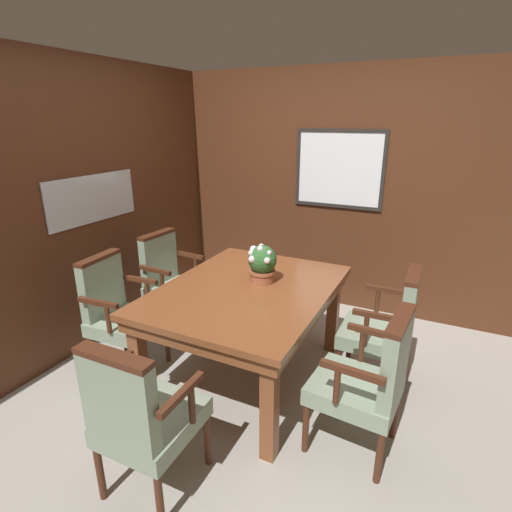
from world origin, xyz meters
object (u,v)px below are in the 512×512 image
(chair_head_near, at_px, (141,414))
(dining_table, at_px, (247,299))
(chair_left_near, at_px, (118,310))
(potted_plant, at_px, (262,263))
(chair_left_far, at_px, (171,279))
(chair_right_near, at_px, (369,379))
(chair_right_far, at_px, (387,325))

(chair_head_near, bearing_deg, dining_table, -91.22)
(chair_left_near, relative_size, potted_plant, 3.18)
(chair_left_far, bearing_deg, potted_plant, -97.63)
(potted_plant, bearing_deg, chair_head_near, -92.64)
(chair_head_near, bearing_deg, potted_plant, -93.44)
(dining_table, height_order, potted_plant, potted_plant)
(chair_right_near, bearing_deg, potted_plant, -114.25)
(chair_right_far, distance_m, chair_right_near, 0.71)
(chair_head_near, xyz_separation_m, chair_left_near, (-0.97, 0.84, 0.00))
(chair_left_far, bearing_deg, chair_head_near, -143.21)
(chair_left_far, height_order, potted_plant, potted_plant)
(chair_head_near, relative_size, chair_right_near, 1.00)
(chair_head_near, height_order, chair_left_near, same)
(dining_table, bearing_deg, chair_left_far, 159.94)
(dining_table, distance_m, chair_right_far, 1.05)
(dining_table, height_order, chair_right_near, chair_right_near)
(chair_left_near, distance_m, chair_right_near, 1.97)
(dining_table, distance_m, chair_left_far, 1.08)
(chair_head_near, distance_m, chair_left_near, 1.28)
(dining_table, xyz_separation_m, chair_right_near, (0.98, -0.36, -0.16))
(potted_plant, bearing_deg, chair_right_far, 12.17)
(dining_table, xyz_separation_m, chair_left_far, (-1.00, 0.37, -0.16))
(chair_left_far, distance_m, chair_left_near, 0.71)
(chair_right_far, height_order, chair_left_near, same)
(chair_right_far, bearing_deg, chair_right_near, -0.39)
(dining_table, relative_size, chair_right_near, 1.63)
(chair_left_far, distance_m, chair_right_near, 2.12)
(dining_table, relative_size, chair_head_near, 1.63)
(dining_table, xyz_separation_m, chair_head_near, (-0.01, -1.18, -0.16))
(chair_left_far, height_order, chair_right_far, same)
(chair_left_far, relative_size, chair_right_near, 1.00)
(chair_right_near, height_order, potted_plant, potted_plant)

